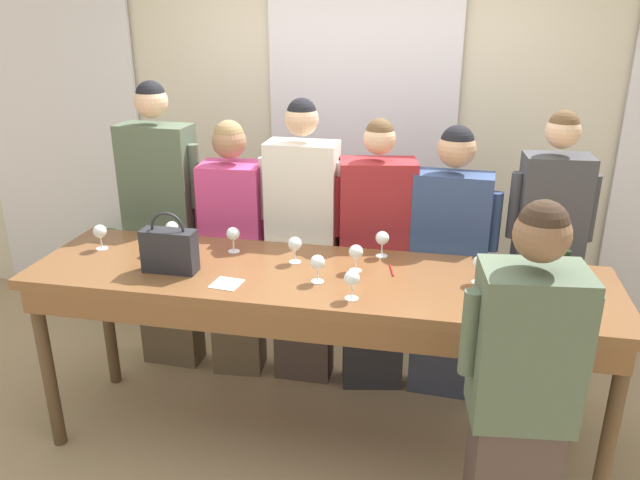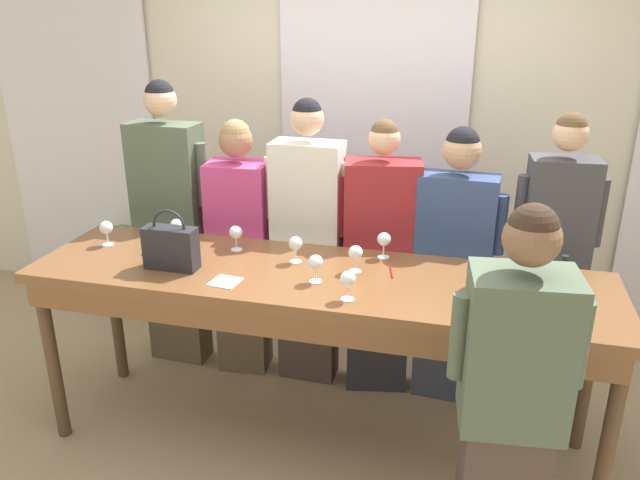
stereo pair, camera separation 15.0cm
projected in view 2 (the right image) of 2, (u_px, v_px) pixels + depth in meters
name	position (u px, v px, depth m)	size (l,w,h in m)	color
ground_plane	(317.00, 439.00, 3.48)	(18.00, 18.00, 0.00)	tan
wall_back	(373.00, 135.00, 4.42)	(12.00, 0.06, 2.80)	beige
curtain_panel_left	(79.00, 129.00, 4.93)	(1.30, 0.03, 2.69)	white
curtain_panel_center	(372.00, 145.00, 4.38)	(1.30, 0.03, 2.69)	white
tasting_bar	(315.00, 293.00, 3.13)	(2.93, 0.77, 1.02)	brown
wine_bottle	(558.00, 302.00, 2.57)	(0.08, 0.08, 0.32)	black
handbag	(171.00, 247.00, 3.14)	(0.27, 0.10, 0.31)	#232328
wine_glass_front_left	(236.00, 233.00, 3.38)	(0.07, 0.07, 0.14)	white
wine_glass_front_mid	(356.00, 254.00, 3.10)	(0.07, 0.07, 0.14)	white
wine_glass_front_right	(161.00, 233.00, 3.37)	(0.07, 0.07, 0.14)	white
wine_glass_center_left	(480.00, 267.00, 2.94)	(0.07, 0.07, 0.14)	white
wine_glass_center_mid	(348.00, 280.00, 2.81)	(0.07, 0.07, 0.14)	white
wine_glass_center_right	(106.00, 228.00, 3.45)	(0.07, 0.07, 0.14)	white
wine_glass_back_left	(316.00, 263.00, 2.99)	(0.07, 0.07, 0.14)	white
wine_glass_back_mid	(384.00, 240.00, 3.28)	(0.07, 0.07, 0.14)	white
wine_glass_back_right	(296.00, 244.00, 3.22)	(0.07, 0.07, 0.14)	white
wine_glass_near_host	(177.00, 226.00, 3.48)	(0.07, 0.07, 0.14)	white
napkin	(225.00, 282.00, 3.02)	(0.15, 0.15, 0.00)	white
pen	(391.00, 272.00, 3.13)	(0.04, 0.14, 0.01)	maroon
guest_olive_jacket	(171.00, 225.00, 3.97)	(0.56, 0.24, 1.86)	brown
guest_pink_top	(241.00, 248.00, 3.91)	(0.48, 0.31, 1.65)	brown
guest_cream_sweater	(308.00, 243.00, 3.78)	(0.53, 0.23, 1.79)	#473833
guest_striped_shirt	(380.00, 260.00, 3.70)	(0.55, 0.32, 1.69)	#28282D
guest_navy_coat	(453.00, 265.00, 3.59)	(0.55, 0.23, 1.67)	#383D51
guest_beige_cap	(551.00, 267.00, 3.45)	(0.47, 0.24, 1.77)	#28282D
host_pouring	(510.00, 408.00, 2.36)	(0.50, 0.32, 1.66)	#473833
potted_plant	(126.00, 265.00, 4.93)	(0.30, 0.30, 0.67)	#4C4C51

